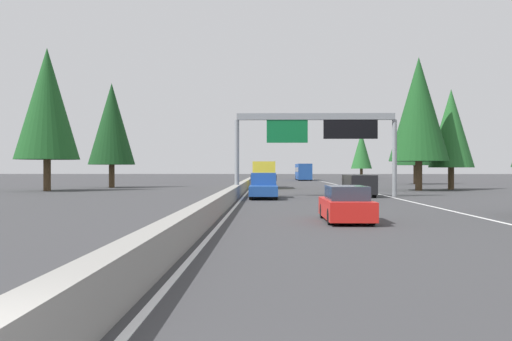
{
  "coord_description": "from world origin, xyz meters",
  "views": [
    {
      "loc": [
        -3.52,
        -2.09,
        2.16
      ],
      "look_at": [
        48.61,
        -0.98,
        2.0
      ],
      "focal_mm": 37.25,
      "sensor_mm": 36.0,
      "label": 1
    }
  ],
  "objects_px": {
    "box_truck_near_right": "(264,174)",
    "conifer_right_far": "(416,132)",
    "sign_gantry_overhead": "(318,130)",
    "conifer_left_near": "(47,104)",
    "conifer_right_near": "(419,109)",
    "sedan_distant_a": "(300,176)",
    "pickup_far_center": "(264,186)",
    "sedan_far_right": "(346,205)",
    "conifer_right_distant": "(361,150)",
    "conifer_left_mid": "(112,124)",
    "bus_near_center": "(303,171)",
    "conifer_right_mid": "(451,128)",
    "minivan_mid_center": "(359,184)"
  },
  "relations": [
    {
      "from": "sedan_distant_a",
      "to": "conifer_right_mid",
      "type": "height_order",
      "value": "conifer_right_mid"
    },
    {
      "from": "sign_gantry_overhead",
      "to": "conifer_right_distant",
      "type": "relative_size",
      "value": 1.26
    },
    {
      "from": "minivan_mid_center",
      "to": "conifer_right_mid",
      "type": "relative_size",
      "value": 0.48
    },
    {
      "from": "sign_gantry_overhead",
      "to": "minivan_mid_center",
      "type": "height_order",
      "value": "sign_gantry_overhead"
    },
    {
      "from": "bus_near_center",
      "to": "conifer_right_near",
      "type": "xyz_separation_m",
      "value": [
        -47.85,
        -8.22,
        6.37
      ]
    },
    {
      "from": "conifer_right_mid",
      "to": "conifer_right_near",
      "type": "bearing_deg",
      "value": 122.46
    },
    {
      "from": "box_truck_near_right",
      "to": "conifer_right_far",
      "type": "xyz_separation_m",
      "value": [
        15.83,
        -21.38,
        5.82
      ]
    },
    {
      "from": "sedan_distant_a",
      "to": "conifer_right_near",
      "type": "bearing_deg",
      "value": -172.7
    },
    {
      "from": "sedan_distant_a",
      "to": "pickup_far_center",
      "type": "bearing_deg",
      "value": 174.52
    },
    {
      "from": "minivan_mid_center",
      "to": "conifer_left_near",
      "type": "height_order",
      "value": "conifer_left_near"
    },
    {
      "from": "sign_gantry_overhead",
      "to": "box_truck_near_right",
      "type": "relative_size",
      "value": 1.49
    },
    {
      "from": "pickup_far_center",
      "to": "sedan_far_right",
      "type": "bearing_deg",
      "value": -168.58
    },
    {
      "from": "sedan_far_right",
      "to": "conifer_right_mid",
      "type": "distance_m",
      "value": 37.8
    },
    {
      "from": "bus_near_center",
      "to": "conifer_right_far",
      "type": "bearing_deg",
      "value": -150.79
    },
    {
      "from": "conifer_left_near",
      "to": "minivan_mid_center",
      "type": "bearing_deg",
      "value": -109.09
    },
    {
      "from": "sedan_far_right",
      "to": "conifer_right_distant",
      "type": "bearing_deg",
      "value": -10.41
    },
    {
      "from": "conifer_right_distant",
      "to": "conifer_right_near",
      "type": "bearing_deg",
      "value": 175.26
    },
    {
      "from": "sedan_far_right",
      "to": "minivan_mid_center",
      "type": "height_order",
      "value": "minivan_mid_center"
    },
    {
      "from": "conifer_right_distant",
      "to": "bus_near_center",
      "type": "bearing_deg",
      "value": 133.45
    },
    {
      "from": "conifer_right_mid",
      "to": "conifer_right_distant",
      "type": "xyz_separation_m",
      "value": [
        57.78,
        -0.92,
        -0.27
      ]
    },
    {
      "from": "sedan_distant_a",
      "to": "conifer_right_far",
      "type": "height_order",
      "value": "conifer_right_far"
    },
    {
      "from": "minivan_mid_center",
      "to": "box_truck_near_right",
      "type": "xyz_separation_m",
      "value": [
        18.14,
        7.5,
        0.66
      ]
    },
    {
      "from": "sign_gantry_overhead",
      "to": "conifer_left_near",
      "type": "bearing_deg",
      "value": 68.77
    },
    {
      "from": "minivan_mid_center",
      "to": "conifer_left_mid",
      "type": "height_order",
      "value": "conifer_left_mid"
    },
    {
      "from": "sedan_distant_a",
      "to": "pickup_far_center",
      "type": "distance_m",
      "value": 76.74
    },
    {
      "from": "sign_gantry_overhead",
      "to": "conifer_right_mid",
      "type": "relative_size",
      "value": 1.21
    },
    {
      "from": "sign_gantry_overhead",
      "to": "conifer_left_near",
      "type": "relative_size",
      "value": 0.9
    },
    {
      "from": "conifer_right_near",
      "to": "conifer_right_distant",
      "type": "distance_m",
      "value": 60.62
    },
    {
      "from": "conifer_right_near",
      "to": "conifer_left_near",
      "type": "relative_size",
      "value": 0.95
    },
    {
      "from": "pickup_far_center",
      "to": "conifer_right_distant",
      "type": "height_order",
      "value": "conifer_right_distant"
    },
    {
      "from": "conifer_right_near",
      "to": "conifer_right_far",
      "type": "xyz_separation_m",
      "value": [
        22.47,
        -5.98,
        -0.66
      ]
    },
    {
      "from": "conifer_right_mid",
      "to": "conifer_left_near",
      "type": "xyz_separation_m",
      "value": [
        -4.15,
        40.71,
        2.17
      ]
    },
    {
      "from": "sedan_distant_a",
      "to": "conifer_right_near",
      "type": "relative_size",
      "value": 0.33
    },
    {
      "from": "box_truck_near_right",
      "to": "conifer_left_mid",
      "type": "distance_m",
      "value": 18.53
    },
    {
      "from": "conifer_right_far",
      "to": "conifer_right_distant",
      "type": "relative_size",
      "value": 1.22
    },
    {
      "from": "sedan_distant_a",
      "to": "box_truck_near_right",
      "type": "bearing_deg",
      "value": 172.45
    },
    {
      "from": "sedan_far_right",
      "to": "sedan_distant_a",
      "type": "xyz_separation_m",
      "value": [
        93.71,
        -3.83,
        0.0
      ]
    },
    {
      "from": "conifer_left_mid",
      "to": "minivan_mid_center",
      "type": "bearing_deg",
      "value": -127.46
    },
    {
      "from": "sedan_distant_a",
      "to": "pickup_far_center",
      "type": "xyz_separation_m",
      "value": [
        -76.39,
        7.32,
        0.23
      ]
    },
    {
      "from": "bus_near_center",
      "to": "conifer_right_near",
      "type": "relative_size",
      "value": 0.87
    },
    {
      "from": "pickup_far_center",
      "to": "conifer_right_mid",
      "type": "height_order",
      "value": "conifer_right_mid"
    },
    {
      "from": "conifer_left_near",
      "to": "box_truck_near_right",
      "type": "bearing_deg",
      "value": -68.88
    },
    {
      "from": "sedan_distant_a",
      "to": "conifer_right_distant",
      "type": "height_order",
      "value": "conifer_right_distant"
    },
    {
      "from": "sedan_distant_a",
      "to": "conifer_right_near",
      "type": "distance_m",
      "value": 63.44
    },
    {
      "from": "box_truck_near_right",
      "to": "conifer_right_distant",
      "type": "xyz_separation_m",
      "value": [
        53.74,
        -20.41,
        4.49
      ]
    },
    {
      "from": "conifer_right_near",
      "to": "pickup_far_center",
      "type": "bearing_deg",
      "value": 132.19
    },
    {
      "from": "conifer_left_near",
      "to": "conifer_left_mid",
      "type": "relative_size",
      "value": 1.16
    },
    {
      "from": "sedan_far_right",
      "to": "conifer_right_mid",
      "type": "bearing_deg",
      "value": -25.21
    },
    {
      "from": "sign_gantry_overhead",
      "to": "conifer_right_far",
      "type": "xyz_separation_m",
      "value": [
        33.94,
        -17.08,
        2.26
      ]
    },
    {
      "from": "bus_near_center",
      "to": "conifer_right_far",
      "type": "xyz_separation_m",
      "value": [
        -25.38,
        -14.19,
        5.71
      ]
    }
  ]
}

